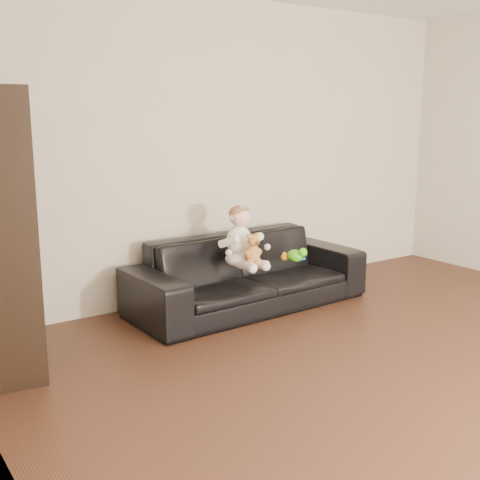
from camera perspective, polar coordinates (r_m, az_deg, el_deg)
wall_back at (r=5.46m, az=-0.50°, el=8.56°), size 5.00×0.00×5.00m
wall_left at (r=1.88m, az=-17.63°, el=1.75°), size 0.00×5.50×5.50m
sofa at (r=5.09m, az=0.77°, el=-3.09°), size 2.09×0.89×0.60m
baby at (r=4.85m, az=0.09°, el=-0.01°), size 0.35×0.43×0.50m
teddy_bear at (r=4.74m, az=1.23°, el=-0.85°), size 0.15×0.15×0.24m
toy_green at (r=5.07m, az=5.26°, el=-1.49°), size 0.15×0.17×0.11m
toy_rattle at (r=5.10m, az=4.25°, el=-1.62°), size 0.07×0.07×0.06m
toy_blue_disc at (r=5.18m, az=5.65°, el=-1.71°), size 0.14×0.14×0.02m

